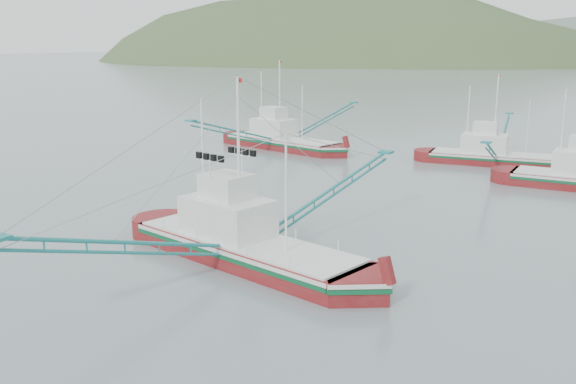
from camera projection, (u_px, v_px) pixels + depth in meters
The scene contains 5 objects.
ground at pixel (233, 268), 36.32m from camera, with size 1200.00×1200.00×0.00m, color slate.
main_boat at pixel (244, 228), 37.02m from camera, with size 16.10×27.96×11.43m.
bg_boat_left at pixel (282, 132), 76.37m from camera, with size 15.77×27.36×11.20m.
bg_boat_far at pixel (496, 149), 66.43m from camera, with size 14.08×24.67×10.05m.
headland_left at pixel (334, 61), 426.78m from camera, with size 448.00×308.00×210.00m, color #3A5029.
Camera 1 is at (20.56, -27.73, 12.48)m, focal length 40.00 mm.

